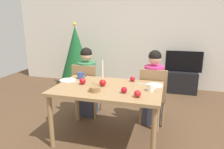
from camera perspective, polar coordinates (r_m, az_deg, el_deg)
The scene contains 22 objects.
ground_plane at distance 3.05m, azimuth -1.06°, elevation -16.98°, with size 7.68×7.68×0.00m, color brown.
back_wall at distance 5.15m, azimuth 7.34°, elevation 11.27°, with size 6.40×0.10×2.60m, color silver.
dining_table at distance 2.76m, azimuth -1.12°, elevation -5.11°, with size 1.40×0.90×0.75m.
chair_left at distance 3.53m, azimuth -7.01°, elevation -3.38°, with size 0.40×0.40×0.90m.
chair_right at distance 3.28m, azimuth 11.17°, elevation -4.95°, with size 0.40×0.40×0.90m.
person_left_child at distance 3.54m, azimuth -6.84°, elevation -2.33°, with size 0.30×0.30×1.17m.
person_right_child at distance 3.30m, azimuth 11.27°, elevation -3.82°, with size 0.30×0.30×1.17m.
tv_stand at distance 4.98m, azimuth 18.64°, elevation -1.91°, with size 0.64×0.40×0.48m, color black.
tv at distance 4.88m, azimuth 19.09°, elevation 3.39°, with size 0.79×0.05×0.46m.
christmas_tree at distance 4.96m, azimuth -9.86°, elevation 5.29°, with size 0.79×0.79×1.55m.
candle_centerpiece at distance 2.76m, azimuth -2.57°, elevation -1.78°, with size 0.09×0.09×0.34m.
plate_left at distance 3.08m, azimuth -12.04°, elevation -1.53°, with size 0.23×0.23×0.01m, color silver.
plate_right at distance 2.84m, azimuth 11.61°, elevation -2.89°, with size 0.22×0.22×0.01m, color white.
mug_left at distance 3.14m, azimuth -8.62°, elevation -0.26°, with size 0.14×0.09×0.10m.
mug_right at distance 2.61m, azimuth 10.64°, elevation -3.57°, with size 0.12×0.08×0.09m.
fork_left at distance 2.97m, azimuth -9.31°, elevation -2.04°, with size 0.18×0.01×0.01m, color silver.
fork_right at distance 2.88m, azimuth 8.14°, elevation -2.57°, with size 0.18×0.01×0.01m, color silver.
bowl_walnuts at distance 2.57m, azimuth -4.77°, elevation -4.02°, with size 0.13×0.13×0.06m, color olive.
apple_near_candle at distance 2.51m, azimuth 3.33°, elevation -4.24°, with size 0.08×0.08×0.08m, color #AE1120.
apple_by_left_plate at distance 2.39m, azimuth 7.02°, elevation -5.25°, with size 0.08×0.08×0.08m, color red.
apple_by_right_mug at distance 2.99m, azimuth 5.67°, elevation -1.19°, with size 0.07×0.07×0.07m, color red.
apple_far_edge at distance 2.86m, azimuth -8.08°, elevation -1.83°, with size 0.09×0.09×0.09m, color red.
Camera 1 is at (0.75, -2.48, 1.60)m, focal length 33.31 mm.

